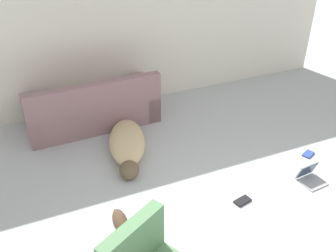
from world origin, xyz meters
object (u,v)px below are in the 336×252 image
dog (127,144)px  book_blue (308,154)px  couch (93,109)px  cat (121,223)px  book_black (242,201)px  laptop_open (310,176)px

dog → book_blue: dog is taller
couch → cat: (-0.26, -2.23, -0.19)m
book_blue → book_black: same height
book_black → dog: bearing=121.5°
cat → book_blue: size_ratio=2.51×
book_black → couch: bearing=115.7°
dog → book_black: (0.91, -1.49, -0.13)m
couch → dog: 0.96m
dog → book_black: dog is taller
laptop_open → book_blue: laptop_open is taller
dog → cat: 1.41m
dog → book_blue: bearing=80.8°
laptop_open → book_blue: 0.57m
laptop_open → book_black: laptop_open is taller
laptop_open → book_black: 0.98m
laptop_open → book_black: size_ratio=1.43×
cat → book_blue: 2.78m
couch → dog: (0.25, -0.91, -0.13)m
dog → book_black: size_ratio=7.06×
dog → book_black: 1.75m
laptop_open → book_blue: size_ratio=1.53×
laptop_open → book_blue: (0.37, 0.43, -0.06)m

